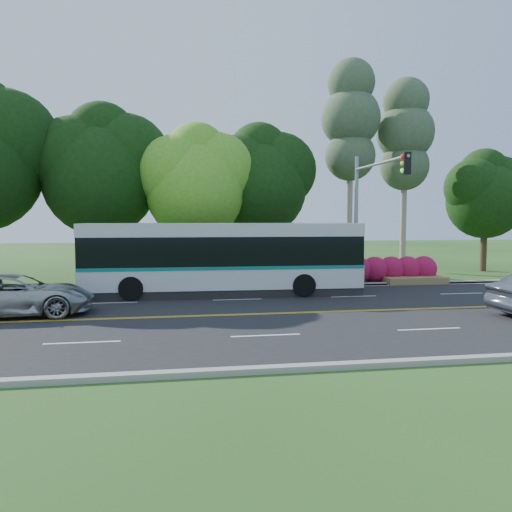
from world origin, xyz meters
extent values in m
plane|color=#244617|center=(0.00, 0.00, 0.00)|extent=(120.00, 120.00, 0.00)
cube|color=black|center=(0.00, 0.00, 0.01)|extent=(60.00, 14.00, 0.02)
cube|color=gray|center=(0.00, 7.15, 0.07)|extent=(60.00, 0.30, 0.15)
cube|color=gray|center=(0.00, -7.15, 0.07)|extent=(60.00, 0.30, 0.15)
cube|color=#244617|center=(0.00, 9.00, 0.05)|extent=(60.00, 4.00, 0.10)
cube|color=gold|center=(0.00, -0.08, 0.02)|extent=(57.00, 0.10, 0.00)
cube|color=gold|center=(0.00, 0.08, 0.02)|extent=(57.00, 0.10, 0.00)
cube|color=silver|center=(-6.00, -3.50, 0.02)|extent=(2.20, 0.12, 0.00)
cube|color=silver|center=(-0.50, -3.50, 0.02)|extent=(2.20, 0.12, 0.00)
cube|color=silver|center=(5.00, -3.50, 0.02)|extent=(2.20, 0.12, 0.00)
cube|color=silver|center=(-6.00, 3.50, 0.02)|extent=(2.20, 0.12, 0.00)
cube|color=silver|center=(-0.50, 3.50, 0.02)|extent=(2.20, 0.12, 0.00)
cube|color=silver|center=(5.00, 3.50, 0.02)|extent=(2.20, 0.12, 0.00)
cube|color=silver|center=(10.50, 3.50, 0.02)|extent=(2.20, 0.12, 0.00)
cube|color=silver|center=(0.00, 6.85, 0.02)|extent=(57.00, 0.12, 0.00)
cube|color=silver|center=(0.00, -6.85, 0.02)|extent=(57.00, 0.12, 0.00)
sphere|color=black|center=(-12.38, 11.30, 7.92)|extent=(5.76, 5.76, 5.76)
cylinder|color=#331E16|center=(-7.50, 12.00, 1.80)|extent=(0.44, 0.44, 3.60)
sphere|color=black|center=(-7.50, 12.00, 5.91)|extent=(6.60, 6.60, 6.60)
sphere|color=black|center=(-6.02, 12.30, 7.23)|extent=(5.28, 5.28, 5.28)
sphere|color=black|center=(-8.82, 11.80, 7.06)|extent=(4.95, 4.95, 4.95)
sphere|color=black|center=(-7.40, 12.40, 8.38)|extent=(4.29, 4.29, 4.29)
cylinder|color=#331E16|center=(-2.00, 11.00, 1.62)|extent=(0.44, 0.44, 3.24)
sphere|color=#4A9A20|center=(-2.00, 11.00, 5.27)|extent=(5.80, 5.80, 5.80)
sphere|color=#4A9A20|center=(-0.69, 11.30, 6.43)|extent=(4.64, 4.64, 4.64)
sphere|color=#4A9A20|center=(-3.16, 10.80, 6.29)|extent=(4.35, 4.35, 4.35)
sphere|color=#4A9A20|center=(-1.90, 11.40, 7.45)|extent=(3.77, 3.77, 3.77)
cylinder|color=#331E16|center=(2.00, 12.50, 1.71)|extent=(0.44, 0.44, 3.42)
sphere|color=black|center=(2.00, 12.50, 5.52)|extent=(6.00, 6.00, 6.00)
sphere|color=black|center=(3.35, 12.80, 6.72)|extent=(4.80, 4.80, 4.80)
sphere|color=black|center=(0.80, 12.30, 6.57)|extent=(4.50, 4.50, 4.50)
sphere|color=black|center=(2.10, 12.90, 7.77)|extent=(3.90, 3.90, 3.90)
cylinder|color=#9F9180|center=(8.00, 12.50, 4.90)|extent=(0.40, 0.40, 9.80)
sphere|color=#3A5535|center=(8.00, 12.50, 7.70)|extent=(3.23, 3.23, 3.23)
sphere|color=#3A5535|center=(8.00, 12.50, 10.08)|extent=(3.80, 3.80, 3.80)
sphere|color=#3A5535|center=(8.00, 12.50, 12.32)|extent=(3.04, 3.04, 3.04)
cylinder|color=#9F9180|center=(12.00, 13.00, 4.55)|extent=(0.40, 0.40, 9.10)
sphere|color=#3A5535|center=(12.00, 13.00, 7.15)|extent=(3.23, 3.23, 3.23)
sphere|color=#3A5535|center=(12.00, 13.00, 9.36)|extent=(3.80, 3.80, 3.80)
sphere|color=#3A5535|center=(12.00, 13.00, 11.44)|extent=(3.04, 3.04, 3.04)
cylinder|color=#331E16|center=(18.00, 13.00, 1.53)|extent=(0.44, 0.44, 3.06)
sphere|color=black|center=(18.00, 13.00, 4.88)|extent=(5.20, 5.20, 5.20)
sphere|color=black|center=(19.17, 13.30, 5.92)|extent=(4.16, 4.16, 4.16)
sphere|color=black|center=(16.96, 12.80, 5.79)|extent=(3.90, 3.90, 3.90)
sphere|color=black|center=(18.10, 13.40, 6.83)|extent=(3.38, 3.38, 3.38)
sphere|color=maroon|center=(3.00, 8.20, 0.75)|extent=(1.50, 1.50, 1.50)
sphere|color=maroon|center=(4.00, 8.20, 0.75)|extent=(1.50, 1.50, 1.50)
sphere|color=maroon|center=(5.00, 8.20, 0.75)|extent=(1.50, 1.50, 1.50)
sphere|color=maroon|center=(6.00, 8.20, 0.75)|extent=(1.50, 1.50, 1.50)
sphere|color=maroon|center=(7.00, 8.20, 0.75)|extent=(1.50, 1.50, 1.50)
sphere|color=maroon|center=(8.00, 8.20, 0.75)|extent=(1.50, 1.50, 1.50)
sphere|color=maroon|center=(9.00, 8.20, 0.75)|extent=(1.50, 1.50, 1.50)
sphere|color=maroon|center=(10.00, 8.20, 0.75)|extent=(1.50, 1.50, 1.50)
sphere|color=maroon|center=(11.00, 8.20, 0.75)|extent=(1.50, 1.50, 1.50)
cube|color=olive|center=(10.00, 7.40, 0.20)|extent=(3.50, 1.40, 0.40)
cylinder|color=gray|center=(6.50, 7.30, 3.50)|extent=(0.20, 0.20, 7.00)
cylinder|color=gray|center=(6.50, 4.30, 6.30)|extent=(0.14, 6.00, 0.14)
cube|color=black|center=(6.50, 1.50, 6.00)|extent=(0.32, 0.28, 0.95)
sphere|color=red|center=(6.33, 1.50, 6.30)|extent=(0.18, 0.18, 0.18)
sphere|color=yellow|center=(6.33, 1.50, 6.00)|extent=(0.18, 0.18, 0.18)
sphere|color=#19D833|center=(6.33, 1.50, 5.70)|extent=(0.18, 0.18, 0.18)
cube|color=silver|center=(-0.97, 5.12, 0.94)|extent=(13.15, 3.20, 1.08)
cube|color=black|center=(-0.97, 5.12, 2.16)|extent=(13.08, 3.24, 1.35)
cube|color=silver|center=(-0.97, 5.12, 3.13)|extent=(13.15, 3.20, 0.61)
cube|color=#0C7067|center=(-0.97, 5.12, 1.42)|extent=(13.09, 3.25, 0.15)
cube|color=black|center=(-7.47, 5.33, 2.26)|extent=(0.14, 2.55, 1.86)
cube|color=#19E54C|center=(-7.46, 5.33, 3.30)|extent=(0.10, 1.67, 0.24)
cube|color=black|center=(-0.97, 5.12, 0.21)|extent=(13.15, 3.09, 0.38)
cylinder|color=black|center=(-5.19, 3.96, 0.56)|extent=(1.10, 0.34, 1.09)
cylinder|color=black|center=(-5.11, 6.56, 0.56)|extent=(1.10, 0.34, 1.09)
cylinder|color=black|center=(2.64, 3.70, 0.56)|extent=(1.10, 0.34, 1.09)
cylinder|color=black|center=(2.73, 6.30, 0.56)|extent=(1.10, 0.34, 1.09)
imported|color=#ABADB0|center=(-9.18, 1.17, 0.80)|extent=(5.82, 3.03, 1.56)
camera|label=1|loc=(-3.31, -18.57, 3.67)|focal=35.00mm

